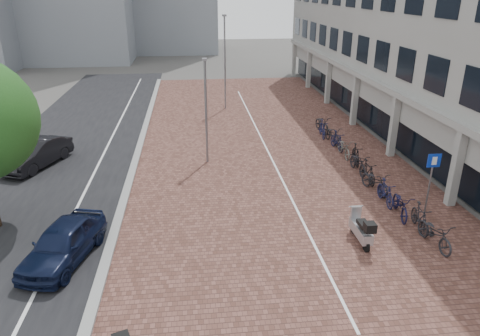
% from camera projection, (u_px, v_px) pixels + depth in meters
% --- Properties ---
extents(ground, '(140.00, 140.00, 0.00)m').
position_uv_depth(ground, '(261.00, 274.00, 14.40)').
color(ground, '#474442').
rests_on(ground, ground).
extents(plaza_brick, '(14.50, 42.00, 0.04)m').
position_uv_depth(plaza_brick, '(263.00, 148.00, 25.64)').
color(plaza_brick, brown).
rests_on(plaza_brick, ground).
extents(street_asphalt, '(8.00, 50.00, 0.03)m').
position_uv_depth(street_asphalt, '(67.00, 156.00, 24.50)').
color(street_asphalt, black).
rests_on(street_asphalt, ground).
extents(curb, '(0.35, 42.00, 0.14)m').
position_uv_depth(curb, '(138.00, 152.00, 24.88)').
color(curb, gray).
rests_on(curb, ground).
extents(lane_line, '(0.12, 44.00, 0.00)m').
position_uv_depth(lane_line, '(104.00, 154.00, 24.70)').
color(lane_line, white).
rests_on(lane_line, street_asphalt).
extents(parking_line, '(0.10, 30.00, 0.00)m').
position_uv_depth(parking_line, '(266.00, 148.00, 25.65)').
color(parking_line, white).
rests_on(parking_line, plaza_brick).
extents(car_navy, '(2.60, 4.25, 1.35)m').
position_uv_depth(car_navy, '(63.00, 243.00, 14.91)').
color(car_navy, black).
rests_on(car_navy, ground).
extents(car_dark, '(2.96, 4.51, 1.40)m').
position_uv_depth(car_dark, '(36.00, 154.00, 22.82)').
color(car_dark, black).
rests_on(car_dark, ground).
extents(scooter_front, '(0.55, 1.75, 1.20)m').
position_uv_depth(scooter_front, '(361.00, 228.00, 15.97)').
color(scooter_front, '#A2A2A7').
rests_on(scooter_front, ground).
extents(parking_sign, '(0.55, 0.09, 2.64)m').
position_uv_depth(parking_sign, '(432.00, 174.00, 17.56)').
color(parking_sign, slate).
rests_on(parking_sign, ground).
extents(lamp_near, '(0.12, 0.12, 5.39)m').
position_uv_depth(lamp_near, '(206.00, 113.00, 22.59)').
color(lamp_near, slate).
rests_on(lamp_near, ground).
extents(lamp_far, '(0.12, 0.12, 6.80)m').
position_uv_depth(lamp_far, '(225.00, 64.00, 32.68)').
color(lamp_far, gray).
rests_on(lamp_far, ground).
extents(bike_row, '(1.33, 15.84, 1.05)m').
position_uv_depth(bike_row, '(360.00, 163.00, 22.11)').
color(bike_row, black).
rests_on(bike_row, ground).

